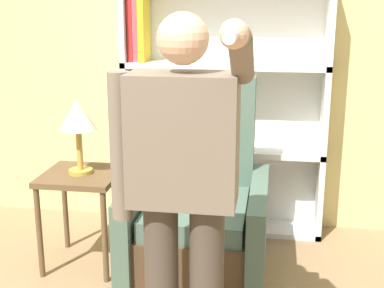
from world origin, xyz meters
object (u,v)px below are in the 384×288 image
object	(u,v)px
bookcase	(207,109)
table_lamp	(78,119)
side_table	(82,188)
person_standing	(183,184)
armchair	(200,220)

from	to	relation	value
bookcase	table_lamp	distance (m)	1.02
bookcase	side_table	world-z (taller)	bookcase
bookcase	person_standing	distance (m)	1.72
bookcase	table_lamp	bearing A→B (deg)	-134.27
bookcase	armchair	distance (m)	0.93
armchair	person_standing	size ratio (longest dim) A/B	0.74
bookcase	side_table	size ratio (longest dim) A/B	2.96
armchair	side_table	size ratio (longest dim) A/B	1.95
bookcase	armchair	bearing A→B (deg)	-85.84
side_table	table_lamp	distance (m)	0.46
table_lamp	side_table	bearing A→B (deg)	-63.43
armchair	table_lamp	world-z (taller)	armchair
armchair	table_lamp	xyz separation A→B (m)	(-0.76, 0.02, 0.61)
person_standing	side_table	world-z (taller)	person_standing
bookcase	side_table	distance (m)	1.09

